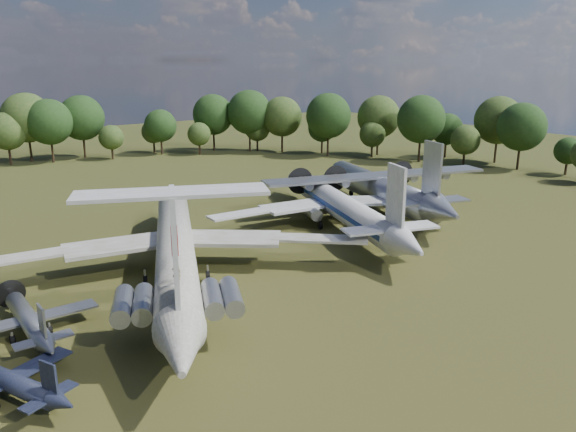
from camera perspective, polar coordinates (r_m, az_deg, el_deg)
ground at (r=64.31m, az=-8.31°, el=-5.52°), size 300.00×300.00×0.00m
il62_airliner at (r=62.02m, az=-11.35°, el=-3.75°), size 62.77×69.16×5.52m
tu104_jet at (r=80.46m, az=5.00°, el=0.76°), size 51.68×59.30×4.97m
an12_transport at (r=89.85m, az=9.30°, el=2.35°), size 47.76×50.69×5.49m
small_prop_west at (r=45.30m, az=-26.46°, el=-15.15°), size 15.09×17.01×2.06m
small_prop_northwest at (r=53.60m, az=-24.80°, el=-9.94°), size 11.83×16.04×2.34m
person_on_il62 at (r=46.24m, az=-11.27°, el=-5.66°), size 0.80×0.70×1.86m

